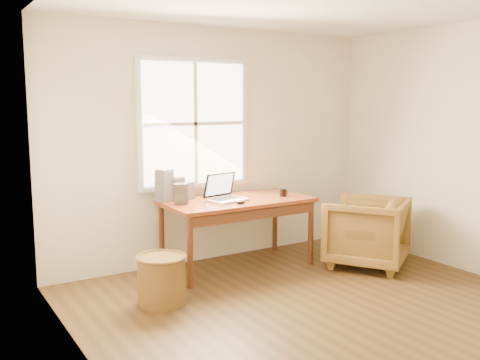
% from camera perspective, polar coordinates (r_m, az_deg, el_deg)
% --- Properties ---
extents(room_shell, '(4.04, 4.54, 2.64)m').
position_cam_1_polar(room_shell, '(4.34, 10.82, 2.01)').
color(room_shell, '#4C351A').
rests_on(room_shell, ground).
extents(desk, '(1.60, 0.80, 0.04)m').
position_cam_1_polar(desk, '(5.74, -0.27, -2.26)').
color(desk, brown).
rests_on(desk, room_shell).
extents(armchair, '(1.13, 1.13, 0.75)m').
position_cam_1_polar(armchair, '(6.03, 13.32, -5.39)').
color(armchair, olive).
rests_on(armchair, room_shell).
extents(wicker_stool, '(0.45, 0.45, 0.43)m').
position_cam_1_polar(wicker_stool, '(4.88, -8.37, -10.54)').
color(wicker_stool, brown).
rests_on(wicker_stool, room_shell).
extents(laptop, '(0.51, 0.52, 0.32)m').
position_cam_1_polar(laptop, '(5.61, -1.32, -0.67)').
color(laptop, silver).
rests_on(laptop, desk).
extents(mouse, '(0.11, 0.09, 0.03)m').
position_cam_1_polar(mouse, '(5.47, 0.04, -2.40)').
color(mouse, black).
rests_on(mouse, desk).
extents(coffee_mug, '(0.10, 0.10, 0.08)m').
position_cam_1_polar(coffee_mug, '(5.93, 4.60, -1.34)').
color(coffee_mug, black).
rests_on(coffee_mug, desk).
extents(cd_stack_a, '(0.13, 0.12, 0.25)m').
position_cam_1_polar(cd_stack_a, '(5.71, -6.67, -0.89)').
color(cd_stack_a, '#B5BAC1').
rests_on(cd_stack_a, desk).
extents(cd_stack_b, '(0.17, 0.16, 0.21)m').
position_cam_1_polar(cd_stack_b, '(5.50, -6.33, -1.45)').
color(cd_stack_b, '#28292D').
rests_on(cd_stack_b, desk).
extents(cd_stack_c, '(0.19, 0.18, 0.34)m').
position_cam_1_polar(cd_stack_c, '(5.64, -8.04, -0.56)').
color(cd_stack_c, '#A7A6B4').
rests_on(cd_stack_c, desk).
extents(cd_stack_d, '(0.16, 0.14, 0.19)m').
position_cam_1_polar(cd_stack_d, '(5.75, -5.82, -1.13)').
color(cd_stack_d, '#B5B9C1').
rests_on(cd_stack_d, desk).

